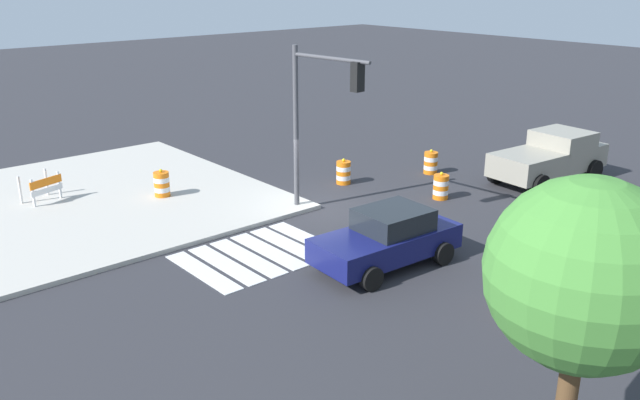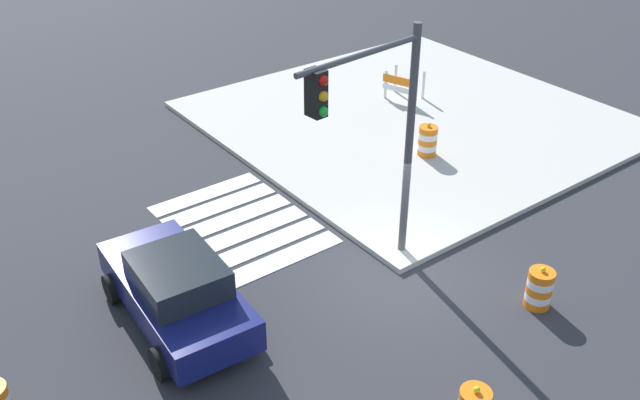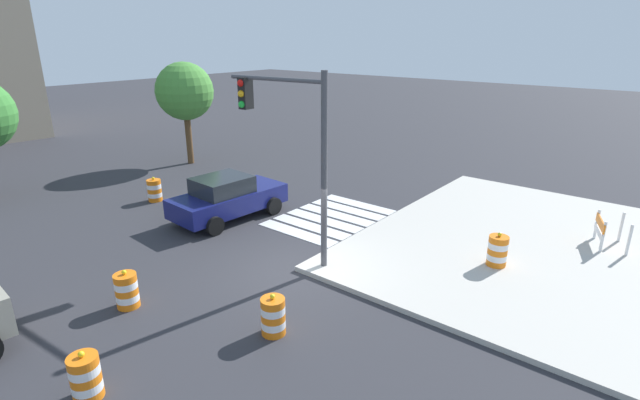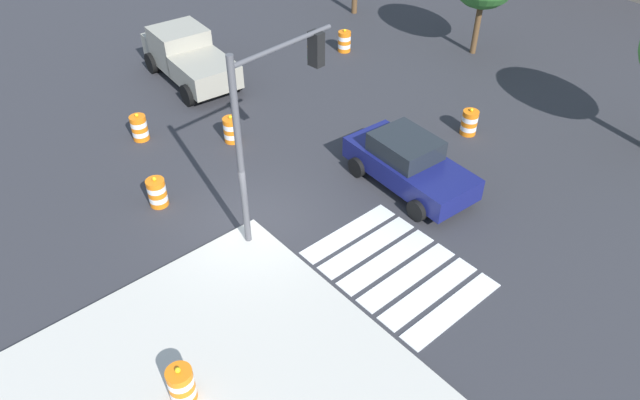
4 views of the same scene
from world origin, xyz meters
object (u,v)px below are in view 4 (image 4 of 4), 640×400
traffic_barrel_far_curb (344,41)px  traffic_barrel_near_corner (232,130)px  pickup_truck (187,56)px  sports_car (409,163)px  traffic_light_pole (272,106)px  traffic_barrel_on_sidewalk (181,385)px  traffic_barrel_median_far (469,122)px  traffic_barrel_crosswalk_end (157,192)px  traffic_barrel_median_near (139,128)px

traffic_barrel_far_curb → traffic_barrel_near_corner: bearing=-70.2°
pickup_truck → traffic_barrel_near_corner: pickup_truck is taller
sports_car → traffic_light_pole: size_ratio=0.80×
traffic_barrel_on_sidewalk → traffic_barrel_median_far: bearing=101.8°
traffic_barrel_near_corner → traffic_barrel_crosswalk_end: 3.94m
traffic_barrel_median_near → traffic_barrel_far_curb: (-0.65, 10.26, 0.00)m
traffic_barrel_on_sidewalk → traffic_light_pole: 6.85m
traffic_barrel_near_corner → traffic_barrel_median_near: bearing=-133.0°
traffic_barrel_on_sidewalk → traffic_barrel_median_near: bearing=157.4°
traffic_barrel_median_far → traffic_barrel_far_curb: 8.02m
sports_car → traffic_barrel_on_sidewalk: size_ratio=4.32×
traffic_barrel_median_near → traffic_light_pole: 7.62m
traffic_barrel_on_sidewalk → traffic_light_pole: size_ratio=0.19×
traffic_barrel_far_curb → traffic_barrel_on_sidewalk: size_ratio=1.00×
traffic_barrel_far_curb → traffic_light_pole: (7.38, -9.39, 3.46)m
sports_car → traffic_barrel_crosswalk_end: size_ratio=4.32×
traffic_barrel_crosswalk_end → traffic_light_pole: size_ratio=0.19×
pickup_truck → traffic_light_pole: 10.48m
sports_car → traffic_barrel_far_curb: sports_car is taller
sports_car → traffic_barrel_far_curb: 9.96m
traffic_barrel_median_far → traffic_light_pole: bearing=-93.7°
sports_car → traffic_barrel_crosswalk_end: 7.66m
pickup_truck → traffic_barrel_far_curb: (2.27, 6.55, -0.52)m
traffic_barrel_median_far → pickup_truck: bearing=-152.8°
traffic_barrel_median_near → traffic_barrel_far_curb: size_ratio=1.00×
sports_car → traffic_light_pole: 5.36m
traffic_light_pole → traffic_barrel_on_sidewalk: bearing=-57.0°
traffic_barrel_far_curb → traffic_barrel_median_far: bearing=-9.4°
pickup_truck → traffic_barrel_median_far: pickup_truck is taller
pickup_truck → traffic_barrel_on_sidewalk: 15.13m
traffic_barrel_median_near → traffic_barrel_median_far: bearing=51.0°
traffic_barrel_median_near → traffic_barrel_crosswalk_end: bearing=-19.6°
traffic_barrel_median_near → traffic_light_pole: size_ratio=0.19×
traffic_barrel_median_near → pickup_truck: bearing=128.2°
traffic_barrel_median_far → traffic_barrel_near_corner: bearing=-127.5°
traffic_barrel_near_corner → traffic_light_pole: size_ratio=0.19×
pickup_truck → traffic_barrel_near_corner: bearing=-14.9°
traffic_light_pole → traffic_barrel_median_far: bearing=86.3°
traffic_barrel_median_near → traffic_barrel_far_curb: 10.28m
traffic_barrel_crosswalk_end → traffic_barrel_median_far: (3.59, 10.26, 0.00)m
traffic_barrel_crosswalk_end → pickup_truck: bearing=142.7°
traffic_barrel_near_corner → traffic_barrel_crosswalk_end: same height
traffic_barrel_on_sidewalk → traffic_barrel_crosswalk_end: bearing=155.8°
pickup_truck → traffic_barrel_median_near: pickup_truck is taller
pickup_truck → traffic_light_pole: bearing=-16.4°
traffic_barrel_median_near → traffic_barrel_far_curb: bearing=93.6°
traffic_barrel_near_corner → traffic_barrel_median_far: size_ratio=1.00×
sports_car → traffic_barrel_crosswalk_end: sports_car is taller
traffic_barrel_median_far → traffic_light_pole: size_ratio=0.19×
pickup_truck → traffic_barrel_crosswalk_end: pickup_truck is taller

